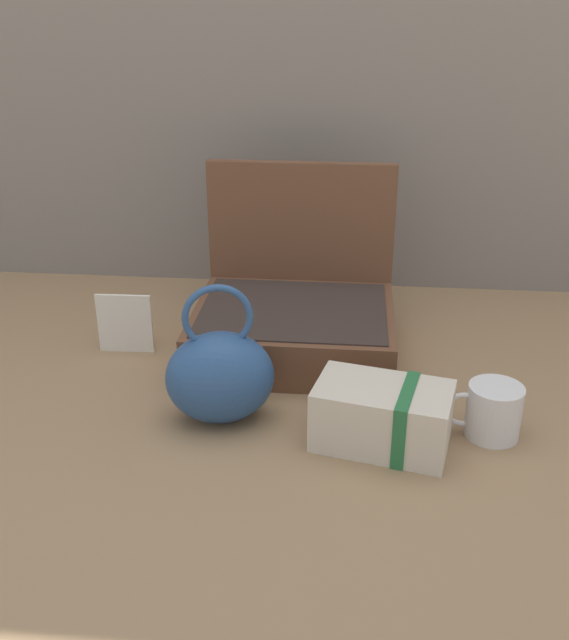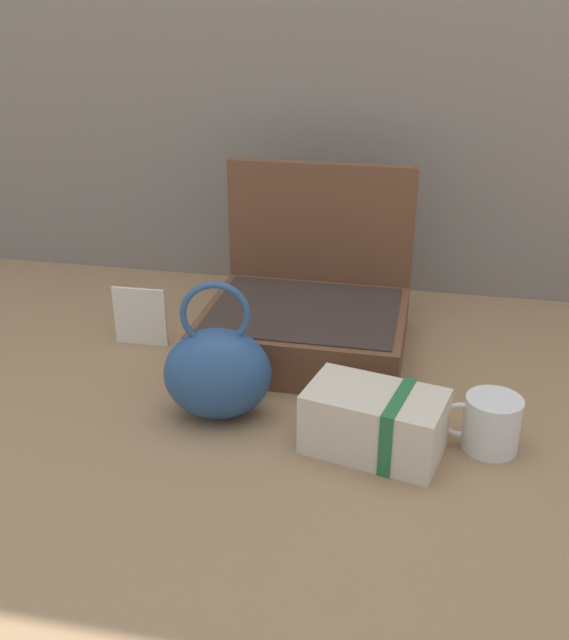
{
  "view_description": "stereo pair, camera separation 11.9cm",
  "coord_description": "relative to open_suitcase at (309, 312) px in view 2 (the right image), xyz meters",
  "views": [
    {
      "loc": [
        0.11,
        -1.1,
        0.66
      ],
      "look_at": [
        0.0,
        -0.02,
        0.16
      ],
      "focal_mm": 40.63,
      "sensor_mm": 36.0,
      "label": 1
    },
    {
      "loc": [
        0.23,
        -1.08,
        0.66
      ],
      "look_at": [
        0.0,
        -0.02,
        0.16
      ],
      "focal_mm": 40.63,
      "sensor_mm": 36.0,
      "label": 2
    }
  ],
  "objects": [
    {
      "name": "ground_plane",
      "position": [
        -0.0,
        -0.21,
        -0.07
      ],
      "size": [
        6.0,
        6.0,
        0.0
      ],
      "primitive_type": "plane",
      "color": "#8C6D4C"
    },
    {
      "name": "open_suitcase",
      "position": [
        0.0,
        0.0,
        0.0
      ],
      "size": [
        0.39,
        0.34,
        0.34
      ],
      "color": "brown",
      "rests_on": "ground_plane"
    },
    {
      "name": "teal_pouch_handbag",
      "position": [
        -0.1,
        -0.29,
        0.01
      ],
      "size": [
        0.2,
        0.16,
        0.24
      ],
      "color": "#284C7F",
      "rests_on": "ground_plane"
    },
    {
      "name": "cream_toiletry_bag",
      "position": [
        0.17,
        -0.34,
        -0.02
      ],
      "size": [
        0.23,
        0.16,
        0.1
      ],
      "color": "beige",
      "rests_on": "ground_plane"
    },
    {
      "name": "coffee_mug",
      "position": [
        0.34,
        -0.29,
        -0.03
      ],
      "size": [
        0.12,
        0.09,
        0.09
      ],
      "color": "silver",
      "rests_on": "ground_plane"
    },
    {
      "name": "info_card_left",
      "position": [
        -0.33,
        -0.06,
        -0.01
      ],
      "size": [
        0.11,
        0.01,
        0.12
      ],
      "primitive_type": "cube",
      "rotation": [
        0.0,
        0.0,
        0.03
      ],
      "color": "silver",
      "rests_on": "ground_plane"
    }
  ]
}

